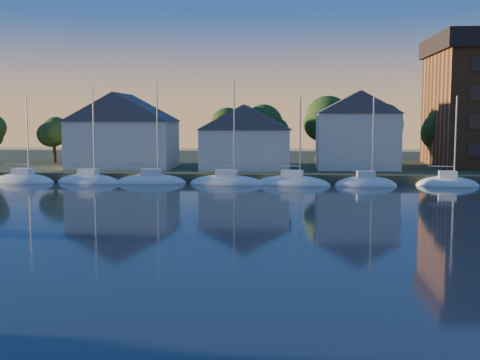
# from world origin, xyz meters

# --- Properties ---
(ground) EXTENTS (260.00, 260.00, 0.00)m
(ground) POSITION_xyz_m (0.00, 0.00, 0.00)
(ground) COLOR black
(ground) RESTS_ON ground
(shoreline_land) EXTENTS (160.00, 50.00, 2.00)m
(shoreline_land) POSITION_xyz_m (0.00, 75.00, 0.00)
(shoreline_land) COLOR #303820
(shoreline_land) RESTS_ON ground
(wooden_dock) EXTENTS (120.00, 3.00, 1.00)m
(wooden_dock) POSITION_xyz_m (0.00, 52.00, 0.00)
(wooden_dock) COLOR brown
(wooden_dock) RESTS_ON ground
(clubhouse_west) EXTENTS (13.65, 9.45, 9.64)m
(clubhouse_west) POSITION_xyz_m (-22.00, 58.00, 5.93)
(clubhouse_west) COLOR silver
(clubhouse_west) RESTS_ON shoreline_land
(clubhouse_centre) EXTENTS (11.55, 8.40, 8.08)m
(clubhouse_centre) POSITION_xyz_m (-6.00, 57.00, 5.13)
(clubhouse_centre) COLOR silver
(clubhouse_centre) RESTS_ON shoreline_land
(clubhouse_east) EXTENTS (10.50, 8.40, 9.80)m
(clubhouse_east) POSITION_xyz_m (8.00, 59.00, 6.00)
(clubhouse_east) COLOR silver
(clubhouse_east) RESTS_ON shoreline_land
(tree_line) EXTENTS (93.40, 5.40, 8.90)m
(tree_line) POSITION_xyz_m (2.00, 63.00, 7.18)
(tree_line) COLOR #362518
(tree_line) RESTS_ON shoreline_land
(moored_fleet) EXTENTS (71.50, 2.40, 12.05)m
(moored_fleet) POSITION_xyz_m (-8.00, 49.00, 0.10)
(moored_fleet) COLOR white
(moored_fleet) RESTS_ON ground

